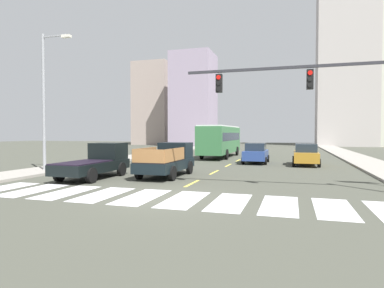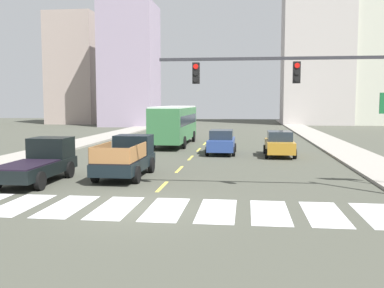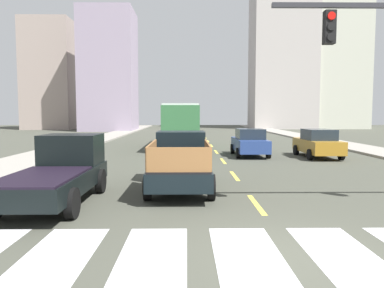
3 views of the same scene
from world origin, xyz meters
name	(u,v)px [view 3 (image 3 of 3)]	position (x,y,z in m)	size (l,w,h in m)	color
ground_plane	(296,257)	(0.00, 0.00, 0.00)	(160.00, 160.00, 0.00)	#44453B
sidewalk_right	(380,152)	(10.96, 18.00, 0.07)	(3.11, 110.00, 0.15)	gray
sidewalk_left	(53,153)	(-10.96, 18.00, 0.07)	(3.11, 110.00, 0.15)	gray
crosswalk_stripe_2	(56,258)	(-4.45, 0.00, 0.00)	(1.27, 3.43, 0.01)	silver
crosswalk_stripe_3	(153,257)	(-2.67, 0.00, 0.00)	(1.27, 3.43, 0.01)	silver
crosswalk_stripe_4	(249,257)	(-0.89, 0.00, 0.00)	(1.27, 3.43, 0.01)	silver
crosswalk_stripe_5	(344,256)	(0.89, 0.00, 0.00)	(1.27, 3.43, 0.01)	silver
lane_dash_0	(256,204)	(0.00, 4.00, 0.00)	(0.16, 2.40, 0.01)	#E2CA46
lane_dash_1	(235,176)	(0.00, 9.00, 0.00)	(0.16, 2.40, 0.01)	#E2CA46
lane_dash_2	(223,161)	(0.00, 14.00, 0.00)	(0.16, 2.40, 0.01)	#E2CA46
lane_dash_3	(216,152)	(0.00, 19.00, 0.00)	(0.16, 2.40, 0.01)	#E2CA46
lane_dash_4	(211,146)	(0.00, 24.00, 0.00)	(0.16, 2.40, 0.01)	#E2CA46
lane_dash_5	(208,141)	(0.00, 29.00, 0.00)	(0.16, 2.40, 0.01)	#E2CA46
lane_dash_6	(205,138)	(0.00, 34.00, 0.00)	(0.16, 2.40, 0.01)	#E2CA46
lane_dash_7	(203,135)	(0.00, 39.00, 0.00)	(0.16, 2.40, 0.01)	#E2CA46
pickup_stakebed	(181,161)	(-2.26, 6.59, 0.94)	(2.18, 5.20, 1.96)	black
pickup_dark	(60,170)	(-5.91, 4.63, 0.92)	(2.18, 5.20, 1.96)	black
city_bus	(182,123)	(-2.45, 22.50, 1.95)	(2.72, 10.80, 3.32)	#356F40
sedan_near_left	(318,143)	(5.90, 15.63, 0.86)	(2.02, 4.40, 1.72)	#A97622
sedan_near_right	(250,142)	(1.90, 16.49, 0.86)	(2.02, 4.40, 1.72)	navy
tower_tall_centre	(335,25)	(24.20, 60.36, 18.30)	(10.40, 8.51, 36.61)	beige
block_mid_left	(109,71)	(-14.03, 51.46, 9.16)	(7.95, 8.11, 18.31)	#9B8CA2
block_mid_right	(52,76)	(-25.25, 58.34, 9.17)	(8.01, 8.70, 18.35)	#A49288
block_low_right	(283,40)	(14.84, 59.50, 15.51)	(10.86, 7.65, 31.02)	#B2ABA6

